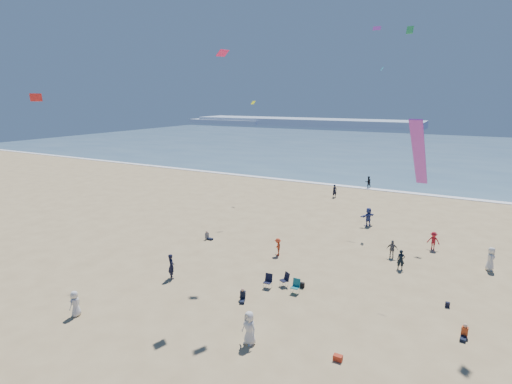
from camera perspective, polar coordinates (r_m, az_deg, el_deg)
The scene contains 13 objects.
ground at distance 22.69m, azimuth -15.42°, elevation -22.21°, with size 220.00×220.00×0.00m, color tan.
ocean at distance 109.49m, azimuth 21.46°, elevation 5.60°, with size 220.00×100.00×0.06m, color #476B84.
surf_line at distance 60.82m, azimuth 15.20°, elevation 0.54°, with size 220.00×1.20×0.08m, color white.
headland_far at distance 197.40m, azimuth 6.81°, elevation 9.92°, with size 110.00×20.00×3.20m, color #7A8EA8.
headland_near at distance 211.30m, azimuth -3.98°, elevation 10.03°, with size 40.00×14.00×2.00m, color #7A8EA8.
standing_flyers at distance 33.00m, azimuth 13.12°, elevation -8.59°, with size 29.22×50.64×1.94m.
seated_group at distance 24.16m, azimuth -1.84°, elevation -18.09°, with size 22.56×23.06×0.84m.
chair_cluster at distance 28.46m, azimuth 3.76°, elevation -12.79°, with size 2.63×1.54×1.00m.
white_tote at distance 27.67m, azimuth -1.86°, elevation -14.26°, with size 0.35×0.20×0.40m, color silver.
black_backpack at distance 28.92m, azimuth 6.61°, elevation -13.09°, with size 0.30×0.22×0.38m, color black.
cooler at distance 22.30m, azimuth 11.61°, elevation -22.20°, with size 0.45×0.30×0.30m, color #AC2E18.
navy_bag at distance 29.07m, azimuth 25.68°, elevation -14.31°, with size 0.28×0.18×0.34m, color black.
kites_aloft at distance 26.11m, azimuth 22.46°, elevation 16.28°, with size 36.74×43.71×28.86m.
Camera 1 is at (13.38, -12.90, 13.01)m, focal length 28.00 mm.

